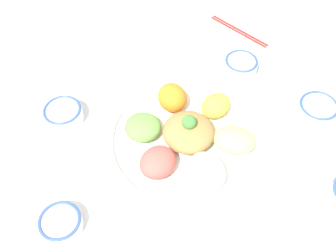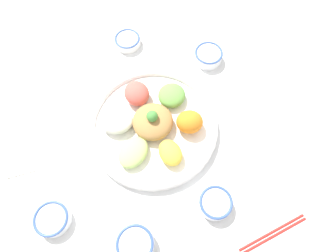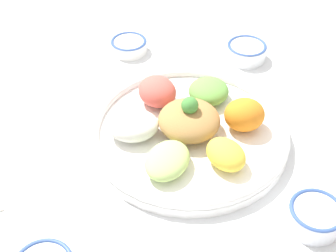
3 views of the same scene
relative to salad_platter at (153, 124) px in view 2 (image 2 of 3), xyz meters
The scene contains 9 objects.
ground_plane 0.05m from the salad_platter, 143.92° to the left, with size 2.40×2.40×0.00m, color white.
salad_platter is the anchor object (origin of this frame).
sauce_bowl_red 0.31m from the salad_platter, 65.06° to the left, with size 0.09×0.09×0.04m.
rice_bowl_blue 0.37m from the salad_platter, 123.24° to the right, with size 0.09×0.09×0.04m.
sauce_bowl_dark 0.33m from the salad_platter, 85.88° to the right, with size 0.09×0.09×0.04m.
rice_bowl_plain 0.29m from the salad_platter, 42.67° to the right, with size 0.09×0.09×0.04m.
sauce_bowl_far 0.33m from the salad_platter, 117.07° to the left, with size 0.09×0.09×0.03m.
chopsticks_pair_near 0.44m from the salad_platter, 32.98° to the right, with size 0.17×0.13×0.01m.
serving_spoon_main 0.44m from the salad_platter, 149.14° to the right, with size 0.12×0.08×0.01m.
Camera 2 is at (0.14, -0.35, 0.79)m, focal length 30.00 mm.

